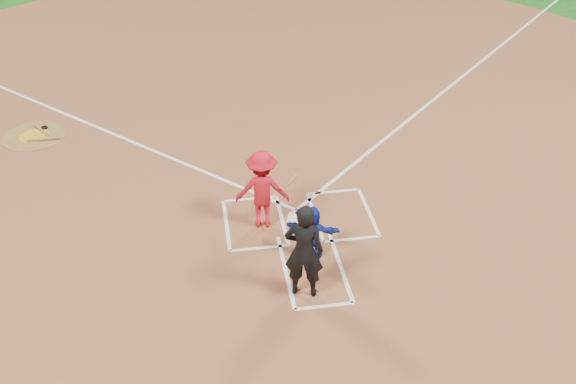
{
  "coord_description": "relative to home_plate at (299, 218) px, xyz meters",
  "views": [
    {
      "loc": [
        -2.01,
        -11.26,
        8.32
      ],
      "look_at": [
        -0.3,
        -0.4,
        1.0
      ],
      "focal_mm": 40.0,
      "sensor_mm": 36.0,
      "label": 1
    }
  ],
  "objects": [
    {
      "name": "bat_weight_donut",
      "position": [
        -6.2,
        5.22,
        0.03
      ],
      "size": [
        0.19,
        0.19,
        0.05
      ],
      "primitive_type": "torus",
      "color": "black",
      "rests_on": "on_deck_circle"
    },
    {
      "name": "batter_at_plate",
      "position": [
        -0.8,
        -0.08,
        0.88
      ],
      "size": [
        1.42,
        0.94,
        1.78
      ],
      "color": "red",
      "rests_on": "home_plate_dirt"
    },
    {
      "name": "catcher",
      "position": [
        0.04,
        -1.32,
        0.58
      ],
      "size": [
        1.15,
        0.72,
        1.18
      ],
      "primitive_type": "imported",
      "rotation": [
        0.0,
        0.0,
        2.78
      ],
      "color": "#1320A0",
      "rests_on": "home_plate_dirt"
    },
    {
      "name": "home_plate_dirt",
      "position": [
        0.0,
        6.0,
        -0.01
      ],
      "size": [
        28.0,
        28.0,
        0.01
      ],
      "primitive_type": "cylinder",
      "color": "brown",
      "rests_on": "ground"
    },
    {
      "name": "ground",
      "position": [
        0.0,
        0.0,
        -0.02
      ],
      "size": [
        120.0,
        120.0,
        0.0
      ],
      "primitive_type": "plane",
      "color": "#165816",
      "rests_on": "ground"
    },
    {
      "name": "chalk_markings",
      "position": [
        0.0,
        5.29,
        -0.01
      ],
      "size": [
        28.35,
        17.32,
        0.01
      ],
      "color": "white",
      "rests_on": "home_plate_dirt"
    },
    {
      "name": "home_plate",
      "position": [
        0.0,
        0.0,
        0.0
      ],
      "size": [
        0.6,
        0.6,
        0.02
      ],
      "primitive_type": "cylinder",
      "rotation": [
        0.0,
        0.0,
        3.14
      ],
      "color": "white",
      "rests_on": "home_plate_dirt"
    },
    {
      "name": "on_deck_bat_c",
      "position": [
        -6.1,
        4.52,
        0.03
      ],
      "size": [
        0.84,
        0.07,
        0.06
      ],
      "primitive_type": "cylinder",
      "rotation": [
        1.57,
        0.0,
        1.58
      ],
      "color": "brown",
      "rests_on": "on_deck_circle"
    },
    {
      "name": "umpire",
      "position": [
        -0.32,
        -2.36,
        0.98
      ],
      "size": [
        0.83,
        0.66,
        1.98
      ],
      "primitive_type": "imported",
      "rotation": [
        0.0,
        0.0,
        2.85
      ],
      "color": "black",
      "rests_on": "home_plate_dirt"
    },
    {
      "name": "on_deck_circle",
      "position": [
        -6.4,
        4.82,
        -0.0
      ],
      "size": [
        1.7,
        1.7,
        0.01
      ],
      "primitive_type": "cylinder",
      "color": "brown",
      "rests_on": "home_plate_dirt"
    },
    {
      "name": "on_deck_logo",
      "position": [
        -6.4,
        4.82,
        0.0
      ],
      "size": [
        0.8,
        0.8,
        0.0
      ],
      "primitive_type": "cylinder",
      "color": "gold",
      "rests_on": "on_deck_circle"
    },
    {
      "name": "on_deck_bat_a",
      "position": [
        -6.25,
        5.07,
        0.03
      ],
      "size": [
        0.53,
        0.73,
        0.06
      ],
      "primitive_type": "cylinder",
      "rotation": [
        1.57,
        0.0,
        0.6
      ],
      "color": "#A26C3B",
      "rests_on": "on_deck_circle"
    }
  ]
}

